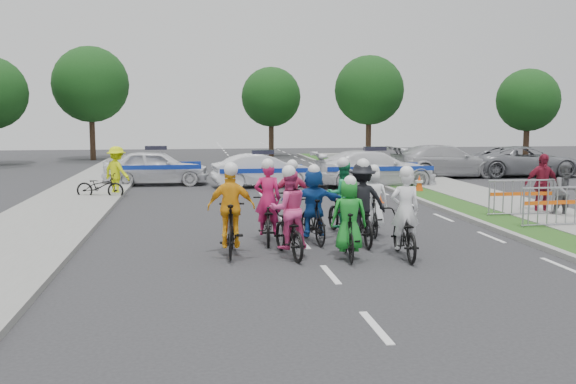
{
  "coord_description": "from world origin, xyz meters",
  "views": [
    {
      "loc": [
        -2.46,
        -11.34,
        2.94
      ],
      "look_at": [
        -0.24,
        3.74,
        1.1
      ],
      "focal_mm": 40.0,
      "sensor_mm": 36.0,
      "label": 1
    }
  ],
  "objects": [
    {
      "name": "ground",
      "position": [
        0.0,
        0.0,
        0.0
      ],
      "size": [
        90.0,
        90.0,
        0.0
      ],
      "primitive_type": "plane",
      "color": "#28282B",
      "rests_on": "ground"
    },
    {
      "name": "curb_right",
      "position": [
        5.1,
        5.0,
        0.06
      ],
      "size": [
        0.2,
        60.0,
        0.12
      ],
      "primitive_type": "cube",
      "color": "gray",
      "rests_on": "ground"
    },
    {
      "name": "grass_strip",
      "position": [
        5.8,
        5.0,
        0.06
      ],
      "size": [
        1.2,
        60.0,
        0.11
      ],
      "primitive_type": "cube",
      "color": "#294C18",
      "rests_on": "ground"
    },
    {
      "name": "sidewalk_right",
      "position": [
        7.6,
        5.0,
        0.07
      ],
      "size": [
        2.4,
        60.0,
        0.13
      ],
      "primitive_type": "cube",
      "color": "gray",
      "rests_on": "ground"
    },
    {
      "name": "sidewalk_left",
      "position": [
        -6.5,
        5.0,
        0.07
      ],
      "size": [
        3.0,
        60.0,
        0.13
      ],
      "primitive_type": "cube",
      "color": "gray",
      "rests_on": "ground"
    },
    {
      "name": "rider_0",
      "position": [
        1.81,
        1.21,
        0.63
      ],
      "size": [
        0.82,
        1.93,
        1.92
      ],
      "rotation": [
        0.0,
        0.0,
        3.05
      ],
      "color": "black",
      "rests_on": "ground"
    },
    {
      "name": "rider_1",
      "position": [
        0.64,
        1.23,
        0.68
      ],
      "size": [
        0.78,
        1.69,
        1.73
      ],
      "rotation": [
        0.0,
        0.0,
        3.02
      ],
      "color": "black",
      "rests_on": "ground"
    },
    {
      "name": "rider_2",
      "position": [
        -0.55,
        1.64,
        0.71
      ],
      "size": [
        0.92,
        1.96,
        1.92
      ],
      "rotation": [
        0.0,
        0.0,
        3.29
      ],
      "color": "black",
      "rests_on": "ground"
    },
    {
      "name": "rider_3",
      "position": [
        -1.71,
        1.91,
        0.75
      ],
      "size": [
        1.03,
        1.92,
        1.97
      ],
      "rotation": [
        0.0,
        0.0,
        3.05
      ],
      "color": "black",
      "rests_on": "ground"
    },
    {
      "name": "rider_4",
      "position": [
        1.3,
        2.71,
        0.76
      ],
      "size": [
        1.11,
        1.95,
        1.97
      ],
      "rotation": [
        0.0,
        0.0,
        3.12
      ],
      "color": "black",
      "rests_on": "ground"
    },
    {
      "name": "rider_5",
      "position": [
        0.23,
        2.98,
        0.77
      ],
      "size": [
        1.5,
        1.79,
        1.83
      ],
      "rotation": [
        0.0,
        0.0,
        3.28
      ],
      "color": "black",
      "rests_on": "ground"
    },
    {
      "name": "rider_6",
      "position": [
        -0.8,
        3.25,
        0.64
      ],
      "size": [
        0.87,
        1.97,
        1.95
      ],
      "rotation": [
        0.0,
        0.0,
        3.04
      ],
      "color": "black",
      "rests_on": "ground"
    },
    {
      "name": "rider_7",
      "position": [
        1.85,
        3.74,
        0.68
      ],
      "size": [
        0.79,
        1.71,
        1.75
      ],
      "rotation": [
        0.0,
        0.0,
        3.02
      ],
      "color": "black",
      "rests_on": "ground"
    },
    {
      "name": "rider_8",
      "position": [
        1.13,
        3.92,
        0.71
      ],
      "size": [
        0.91,
        1.95,
        1.92
      ],
      "rotation": [
        0.0,
        0.0,
        3.28
      ],
      "color": "black",
      "rests_on": "ground"
    },
    {
      "name": "rider_9",
      "position": [
        -0.09,
        4.17,
        0.71
      ],
      "size": [
        0.95,
        1.78,
        1.86
      ],
      "rotation": [
        0.0,
        0.0,
        3.18
      ],
      "color": "black",
      "rests_on": "ground"
    },
    {
      "name": "police_car_0",
      "position": [
        -4.03,
        16.08,
        0.74
      ],
      "size": [
        4.42,
        1.9,
        1.49
      ],
      "primitive_type": "imported",
      "rotation": [
        0.0,
        0.0,
        1.54
      ],
      "color": "white",
      "rests_on": "ground"
    },
    {
      "name": "police_car_1",
      "position": [
        0.32,
        14.69,
        0.67
      ],
      "size": [
        4.24,
        1.96,
        1.35
      ],
      "primitive_type": "imported",
      "rotation": [
        0.0,
        0.0,
        1.71
      ],
      "color": "white",
      "rests_on": "ground"
    },
    {
      "name": "police_car_2",
      "position": [
        4.88,
        14.12,
        0.74
      ],
      "size": [
        5.16,
        2.2,
        1.48
      ],
      "primitive_type": "imported",
      "rotation": [
        0.0,
        0.0,
        1.59
      ],
      "color": "white",
      "rests_on": "ground"
    },
    {
      "name": "civilian_sedan",
      "position": [
        9.23,
        17.35,
        0.77
      ],
      "size": [
        5.48,
        2.63,
        1.54
      ],
      "primitive_type": "imported",
      "rotation": [
        0.0,
        0.0,
        1.66
      ],
      "color": "#B0B0B5",
      "rests_on": "ground"
    },
    {
      "name": "civilian_suv",
      "position": [
        13.26,
        17.39,
        0.72
      ],
      "size": [
        5.39,
        2.84,
        1.45
      ],
      "primitive_type": "imported",
      "rotation": [
        0.0,
        0.0,
        1.49
      ],
      "color": "gray",
      "rests_on": "ground"
    },
    {
      "name": "spectator_1",
      "position": [
        7.9,
        5.25,
        0.81
      ],
      "size": [
        0.79,
        0.62,
        1.61
      ],
      "primitive_type": "imported",
      "rotation": [
        0.0,
        0.0,
        0.02
      ],
      "color": "#57575C",
      "rests_on": "ground"
    },
    {
      "name": "spectator_2",
      "position": [
        7.63,
        6.05,
        0.91
      ],
      "size": [
        1.07,
        0.46,
        1.81
      ],
      "primitive_type": "imported",
      "rotation": [
        0.0,
        0.0,
        -0.01
      ],
      "color": "maroon",
      "rests_on": "ground"
    },
    {
      "name": "marshal_hiviz",
      "position": [
        -5.26,
        12.59,
        0.9
      ],
      "size": [
        1.31,
        1.28,
        1.8
      ],
      "primitive_type": "imported",
      "rotation": [
        0.0,
        0.0,
        2.41
      ],
      "color": "#D8EC0C",
      "rests_on": "ground"
    },
    {
      "name": "barrier_1",
      "position": [
        6.7,
        3.7,
        0.56
      ],
      "size": [
        2.03,
        0.62,
        1.12
      ],
      "primitive_type": null,
      "rotation": [
        0.0,
        0.0,
        0.06
      ],
      "color": "#A5A8AD",
      "rests_on": "ground"
    },
    {
      "name": "barrier_2",
      "position": [
        6.7,
        5.52,
        0.56
      ],
      "size": [
        2.01,
        0.52,
        1.12
      ],
      "primitive_type": null,
      "rotation": [
        0.0,
        0.0,
        -0.01
      ],
      "color": "#A5A8AD",
      "rests_on": "ground"
    },
    {
      "name": "cone_0",
      "position": [
        3.62,
        9.37,
        0.34
      ],
      "size": [
        0.4,
        0.4,
        0.7
      ],
      "color": "#F24C0C",
      "rests_on": "ground"
    },
    {
      "name": "cone_1",
      "position": [
        5.89,
        11.59,
        0.34
      ],
      "size": [
        0.4,
        0.4,
        0.7
      ],
      "color": "#F24C0C",
      "rests_on": "ground"
    },
    {
      "name": "parked_bike",
      "position": [
        -5.75,
        11.79,
        0.45
      ],
      "size": [
        1.79,
        0.96,
        0.89
      ],
      "primitive_type": "imported",
      "rotation": [
        0.0,
        0.0,
        1.34
      ],
      "color": "black",
      "rests_on": "ground"
    },
    {
      "name": "tree_1",
      "position": [
        9.0,
        30.0,
        4.54
      ],
      "size": [
        4.55,
        4.55,
        6.82
      ],
      "color": "#382619",
      "rests_on": "ground"
    },
    {
      "name": "tree_2",
      "position": [
        18.0,
        26.0,
        3.83
      ],
      "size": [
        3.85,
        3.85,
        5.77
      ],
      "color": "#382619",
      "rests_on": "ground"
    },
    {
      "name": "tree_3",
      "position": [
        -9.0,
        32.0,
        4.89
      ],
      "size": [
        4.9,
        4.9,
        7.35
      ],
      "color": "#382619",
      "rests_on": "ground"
    },
    {
      "name": "tree_4",
      "position": [
        3.0,
        34.0,
        4.19
      ],
      "size": [
        4.2,
        4.2,
        6.3
      ],
      "color": "#382619",
      "rests_on": "ground"
    }
  ]
}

